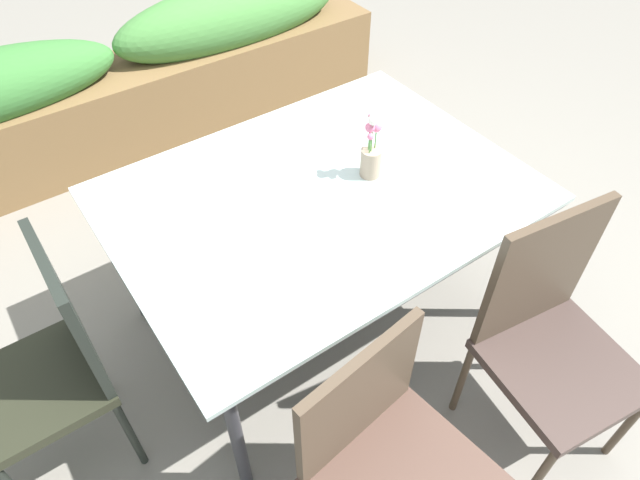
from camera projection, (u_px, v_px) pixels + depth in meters
name	position (u px, v px, depth m)	size (l,w,h in m)	color
ground_plane	(309.00, 300.00, 2.63)	(12.00, 12.00, 0.00)	gray
dining_table	(320.00, 202.00, 2.09)	(1.50, 1.12, 0.73)	#B2C6C1
chair_near_right	(551.00, 333.00, 1.86)	(0.51, 0.51, 0.97)	#43332E
chair_end_left	(53.00, 362.00, 1.77)	(0.41, 0.41, 0.96)	#27291B
chair_near_left	(391.00, 460.00, 1.60)	(0.53, 0.53, 0.86)	brown
flower_vase	(371.00, 154.00, 2.06)	(0.08, 0.08, 0.26)	tan
planter_box	(125.00, 85.00, 3.26)	(3.31, 0.48, 0.81)	brown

